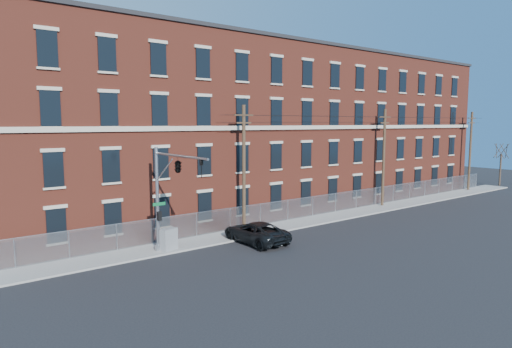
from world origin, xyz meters
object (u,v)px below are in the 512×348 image
object	(u,v)px
utility_pole_near	(244,166)
pickup_truck	(256,232)
traffic_signal_mast	(173,176)
utility_cabinet	(169,239)

from	to	relation	value
utility_pole_near	pickup_truck	bearing A→B (deg)	-112.24
traffic_signal_mast	utility_cabinet	bearing A→B (deg)	72.86
utility_pole_near	utility_cabinet	bearing A→B (deg)	-169.25
traffic_signal_mast	utility_pole_near	world-z (taller)	utility_pole_near
traffic_signal_mast	utility_cabinet	distance (m)	5.00
utility_pole_near	utility_cabinet	world-z (taller)	utility_pole_near
traffic_signal_mast	utility_pole_near	distance (m)	8.70
utility_cabinet	traffic_signal_mast	bearing A→B (deg)	-124.44
traffic_signal_mast	pickup_truck	xyz separation A→B (m)	(6.68, 0.18, -4.61)
utility_pole_near	pickup_truck	size ratio (longest dim) A/B	1.79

